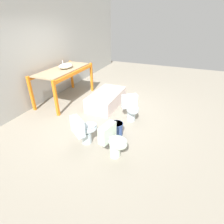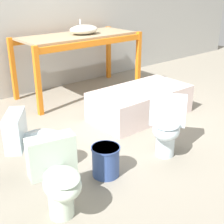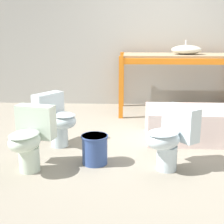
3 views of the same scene
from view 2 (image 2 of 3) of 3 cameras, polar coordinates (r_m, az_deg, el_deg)
ground_plane at (r=4.24m, az=1.52°, el=-2.26°), size 12.00×12.00×0.00m
shelving_rack at (r=5.24m, az=-6.20°, el=12.45°), size 2.03×0.91×1.00m
sink_basin at (r=5.22m, az=-5.17°, el=14.79°), size 0.50×0.36×0.23m
bathtub_main at (r=4.43m, az=5.25°, el=2.09°), size 1.43×0.75×0.41m
toilet_near at (r=2.59m, az=-9.86°, el=-11.55°), size 0.44×0.57×0.64m
toilet_far at (r=3.45m, az=9.95°, el=-2.33°), size 0.61×0.58×0.64m
toilet_extra at (r=3.17m, az=-14.51°, el=-5.10°), size 0.61×0.57×0.64m
bucket_white at (r=3.11m, az=-1.15°, el=-8.82°), size 0.29×0.29×0.32m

